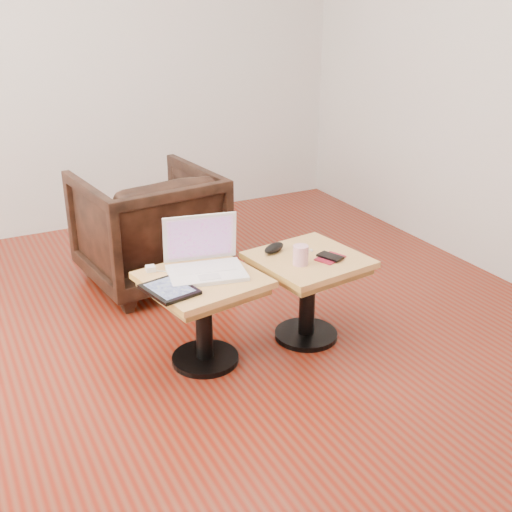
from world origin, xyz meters
name	(u,v)px	position (x,y,z in m)	size (l,w,h in m)	color
room_shell	(156,87)	(0.00, 0.00, 1.35)	(4.52, 4.52, 2.71)	#64150B
side_table_left	(203,299)	(0.18, 0.03, 0.35)	(0.59, 0.59, 0.46)	black
side_table_right	(308,278)	(0.75, 0.00, 0.35)	(0.57, 0.57, 0.46)	black
laptop	(204,261)	(0.22, 0.08, 0.51)	(0.41, 0.35, 0.26)	white
tablet	(169,289)	(-0.01, -0.05, 0.47)	(0.24, 0.28, 0.02)	black
charging_adapter	(150,269)	(-0.01, 0.20, 0.48)	(0.04, 0.04, 0.03)	white
glasses_case	(274,248)	(0.63, 0.14, 0.48)	(0.14, 0.06, 0.04)	black
striped_cup	(301,255)	(0.67, -0.06, 0.51)	(0.08, 0.08, 0.10)	#CE5885
earbuds_tangle	(306,251)	(0.78, 0.06, 0.47)	(0.07, 0.05, 0.01)	white
phone_on_sleeve	(330,257)	(0.84, -0.07, 0.47)	(0.17, 0.14, 0.02)	maroon
armchair	(148,227)	(0.26, 1.06, 0.36)	(0.76, 0.79, 0.71)	black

